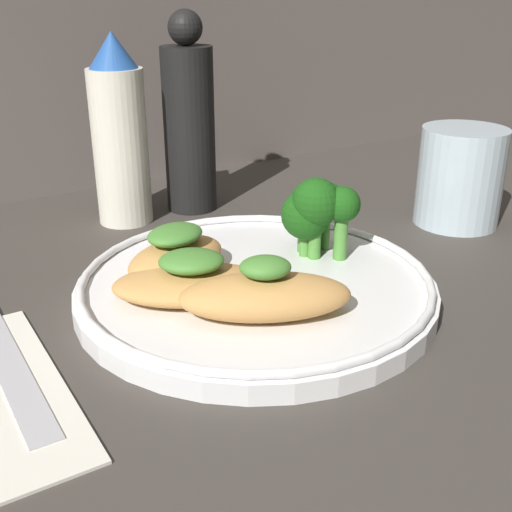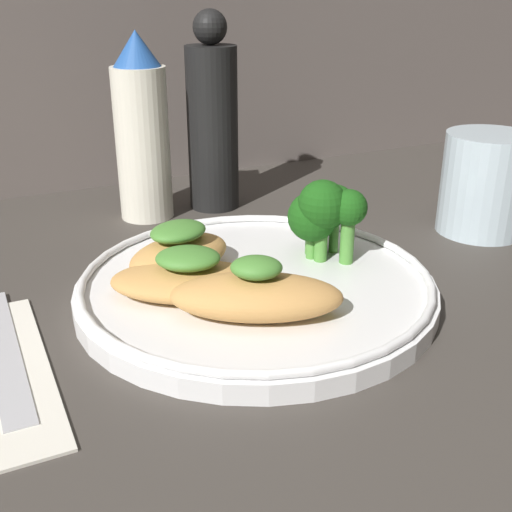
{
  "view_description": "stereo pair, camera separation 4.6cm",
  "coord_description": "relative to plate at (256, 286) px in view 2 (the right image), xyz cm",
  "views": [
    {
      "loc": [
        -22.28,
        -35.83,
        21.78
      ],
      "look_at": [
        0.0,
        0.0,
        3.4
      ],
      "focal_mm": 45.0,
      "sensor_mm": 36.0,
      "label": 1
    },
    {
      "loc": [
        -18.25,
        -38.04,
        21.78
      ],
      "look_at": [
        0.0,
        0.0,
        3.4
      ],
      "focal_mm": 45.0,
      "sensor_mm": 36.0,
      "label": 2
    }
  ],
  "objects": [
    {
      "name": "pepper_grinder",
      "position": [
        5.19,
        20.72,
        7.73
      ],
      "size": [
        5.02,
        5.02,
        19.17
      ],
      "color": "black",
      "rests_on": "ground_plane"
    },
    {
      "name": "plate",
      "position": [
        0.0,
        0.0,
        0.0
      ],
      "size": [
        26.2,
        26.2,
        2.0
      ],
      "color": "white",
      "rests_on": "ground_plane"
    },
    {
      "name": "sauce_bottle",
      "position": [
        -1.98,
        20.72,
        7.4
      ],
      "size": [
        5.11,
        5.11,
        17.54
      ],
      "color": "silver",
      "rests_on": "ground_plane"
    },
    {
      "name": "ground_plane",
      "position": [
        0.0,
        0.0,
        -1.49
      ],
      "size": [
        180.0,
        180.0,
        1.0
      ],
      "primitive_type": "cube",
      "color": "#3D3833"
    },
    {
      "name": "broccoli_bunch",
      "position": [
        6.69,
        1.95,
        4.25
      ],
      "size": [
        5.65,
        5.73,
        6.5
      ],
      "color": "#4C8E38",
      "rests_on": "plate"
    },
    {
      "name": "grilled_meat_front",
      "position": [
        -2.23,
        -4.71,
        1.95
      ],
      "size": [
        12.34,
        9.63,
        4.16
      ],
      "color": "tan",
      "rests_on": "plate"
    },
    {
      "name": "drinking_glass",
      "position": [
        24.7,
        3.39,
        3.59
      ],
      "size": [
        7.9,
        7.9,
        9.17
      ],
      "color": "silver",
      "rests_on": "ground_plane"
    },
    {
      "name": "grilled_meat_middle",
      "position": [
        -5.15,
        0.5,
        1.71
      ],
      "size": [
        12.35,
        10.09,
        3.5
      ],
      "color": "tan",
      "rests_on": "plate"
    },
    {
      "name": "fork",
      "position": [
        -17.6,
        -0.47,
        -0.69
      ],
      "size": [
        1.81,
        16.95,
        0.6
      ],
      "color": "#B2B2B7",
      "rests_on": "ground_plane"
    },
    {
      "name": "grilled_meat_back",
      "position": [
        -4.42,
        4.05,
        2.0
      ],
      "size": [
        9.49,
        7.46,
        3.87
      ],
      "color": "tan",
      "rests_on": "plate"
    }
  ]
}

